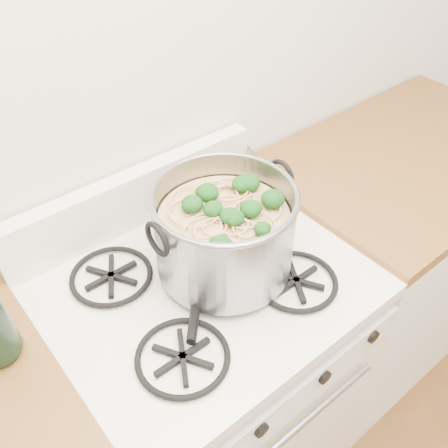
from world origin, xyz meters
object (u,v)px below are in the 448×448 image
Objects in this scene: gas_range at (208,384)px; spatula at (202,257)px; stock_pot at (224,233)px; glass_bowl at (217,178)px.

spatula is at bearing 57.49° from gas_range.
stock_pot is at bearing 1.19° from gas_range.
glass_bowl is at bearing 87.29° from spatula.
stock_pot is 0.11m from spatula.
spatula reaches higher than gas_range.
gas_range is 8.99× the size of glass_bowl.
stock_pot reaches higher than spatula.
stock_pot is 3.60× the size of glass_bowl.
spatula is (0.03, 0.05, 0.50)m from gas_range.
glass_bowl is (0.24, 0.23, 0.00)m from spatula.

